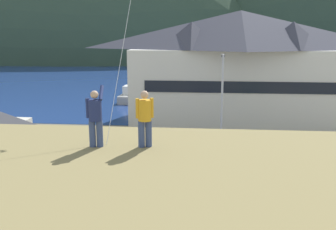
# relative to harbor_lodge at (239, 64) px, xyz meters

# --- Properties ---
(ground_plane) EXTENTS (600.00, 600.00, 0.00)m
(ground_plane) POSITION_rel_harbor_lodge_xyz_m (-6.08, -21.41, -6.01)
(ground_plane) COLOR #66604C
(parking_lot_pad) EXTENTS (40.00, 20.00, 0.10)m
(parking_lot_pad) POSITION_rel_harbor_lodge_xyz_m (-6.08, -16.41, -5.96)
(parking_lot_pad) COLOR gray
(parking_lot_pad) RESTS_ON ground
(bay_water) EXTENTS (360.00, 84.00, 0.03)m
(bay_water) POSITION_rel_harbor_lodge_xyz_m (-6.08, 38.59, -6.00)
(bay_water) COLOR navy
(bay_water) RESTS_ON ground
(far_hill_west_ridge) EXTENTS (140.86, 53.30, 91.14)m
(far_hill_west_ridge) POSITION_rel_harbor_lodge_xyz_m (-65.84, 90.80, -6.01)
(far_hill_west_ridge) COLOR #2D3D33
(far_hill_west_ridge) RESTS_ON ground
(far_hill_east_peak) EXTENTS (148.45, 67.24, 75.58)m
(far_hill_east_peak) POSITION_rel_harbor_lodge_xyz_m (-54.29, 92.06, -6.01)
(far_hill_east_peak) COLOR #334733
(far_hill_east_peak) RESTS_ON ground
(far_hill_center_saddle) EXTENTS (83.25, 66.95, 76.23)m
(far_hill_center_saddle) POSITION_rel_harbor_lodge_xyz_m (-35.94, 97.44, -6.01)
(far_hill_center_saddle) COLOR #334733
(far_hill_center_saddle) RESTS_ON ground
(harbor_lodge) EXTENTS (23.22, 9.43, 11.33)m
(harbor_lodge) POSITION_rel_harbor_lodge_xyz_m (0.00, 0.00, 0.00)
(harbor_lodge) COLOR beige
(harbor_lodge) RESTS_ON ground
(storage_shed_waterside) EXTENTS (5.67, 4.89, 4.41)m
(storage_shed_waterside) POSITION_rel_harbor_lodge_xyz_m (-2.60, -1.17, -3.73)
(storage_shed_waterside) COLOR beige
(storage_shed_waterside) RESTS_ON ground
(wharf_dock) EXTENTS (3.20, 11.40, 0.70)m
(wharf_dock) POSITION_rel_harbor_lodge_xyz_m (-10.17, 11.01, -5.66)
(wharf_dock) COLOR #70604C
(wharf_dock) RESTS_ON ground
(moored_boat_wharfside) EXTENTS (2.36, 6.28, 2.16)m
(moored_boat_wharfside) POSITION_rel_harbor_lodge_xyz_m (-13.48, 10.13, -5.29)
(moored_boat_wharfside) COLOR #A8A399
(moored_boat_wharfside) RESTS_ON ground
(moored_boat_outer_mooring) EXTENTS (2.42, 6.03, 2.16)m
(moored_boat_outer_mooring) POSITION_rel_harbor_lodge_xyz_m (-6.90, 14.32, -5.29)
(moored_boat_outer_mooring) COLOR navy
(moored_boat_outer_mooring) RESTS_ON ground
(parked_car_back_row_left) EXTENTS (4.22, 2.09, 1.82)m
(parked_car_back_row_left) POSITION_rel_harbor_lodge_xyz_m (-10.24, -21.15, -4.95)
(parked_car_back_row_left) COLOR slate
(parked_car_back_row_left) RESTS_ON parking_lot_pad
(parked_car_front_row_silver) EXTENTS (4.22, 2.10, 1.82)m
(parked_car_front_row_silver) POSITION_rel_harbor_lodge_xyz_m (-4.03, -14.71, -4.95)
(parked_car_front_row_silver) COLOR navy
(parked_car_front_row_silver) RESTS_ON parking_lot_pad
(parked_car_lone_by_shed) EXTENTS (4.28, 2.21, 1.82)m
(parked_car_lone_by_shed) POSITION_rel_harbor_lodge_xyz_m (-2.17, -20.19, -4.95)
(parked_car_lone_by_shed) COLOR slate
(parked_car_lone_by_shed) RESTS_ON parking_lot_pad
(parked_car_back_row_right) EXTENTS (4.22, 2.09, 1.82)m
(parked_car_back_row_right) POSITION_rel_harbor_lodge_xyz_m (4.27, -15.21, -4.95)
(parked_car_back_row_right) COLOR silver
(parked_car_back_row_right) RESTS_ON parking_lot_pad
(parked_car_mid_row_near) EXTENTS (4.35, 2.36, 1.82)m
(parked_car_mid_row_near) POSITION_rel_harbor_lodge_xyz_m (-13.84, -13.75, -4.95)
(parked_car_mid_row_near) COLOR #9EA3A8
(parked_car_mid_row_near) RESTS_ON parking_lot_pad
(parking_light_pole) EXTENTS (0.24, 0.78, 7.47)m
(parking_light_pole) POSITION_rel_harbor_lodge_xyz_m (-2.25, -10.86, -1.64)
(parking_light_pole) COLOR #ADADB2
(parking_light_pole) RESTS_ON parking_lot_pad
(person_kite_flyer) EXTENTS (0.52, 0.68, 1.86)m
(person_kite_flyer) POSITION_rel_harbor_lodge_xyz_m (-7.03, -28.69, 0.72)
(person_kite_flyer) COLOR #384770
(person_kite_flyer) RESTS_ON grassy_hill_foreground
(person_companion) EXTENTS (0.53, 0.40, 1.74)m
(person_companion) POSITION_rel_harbor_lodge_xyz_m (-5.53, -28.58, 0.70)
(person_companion) COLOR #384770
(person_companion) RESTS_ON grassy_hill_foreground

